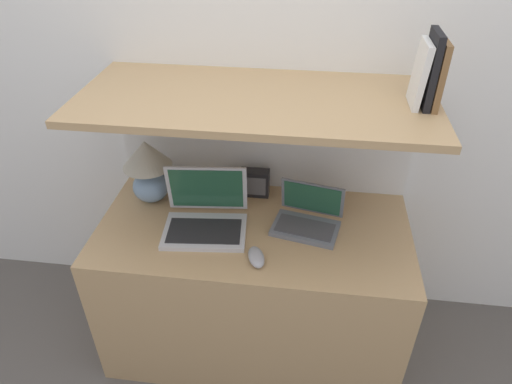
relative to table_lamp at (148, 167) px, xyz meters
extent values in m
cube|color=white|center=(0.48, 0.24, 0.33)|extent=(6.00, 0.05, 2.40)
cube|color=tan|center=(0.48, -0.15, -0.52)|extent=(1.30, 0.64, 0.70)
cube|color=white|center=(0.48, 0.19, -0.26)|extent=(1.30, 0.04, 1.23)
cube|color=tan|center=(0.48, -0.08, 0.37)|extent=(1.30, 0.58, 0.03)
ellipsoid|color=#7593B2|center=(0.00, 0.00, -0.10)|extent=(0.16, 0.16, 0.14)
cylinder|color=tan|center=(0.00, 0.00, -0.01)|extent=(0.02, 0.02, 0.04)
cone|color=#B2AD99|center=(0.00, 0.00, 0.07)|extent=(0.21, 0.21, 0.12)
cube|color=silver|center=(0.29, -0.21, -0.16)|extent=(0.35, 0.26, 0.02)
cube|color=#232326|center=(0.29, -0.22, -0.15)|extent=(0.31, 0.19, 0.00)
cube|color=silver|center=(0.27, -0.08, -0.04)|extent=(0.34, 0.07, 0.23)
cube|color=#235138|center=(0.27, -0.08, -0.04)|extent=(0.30, 0.06, 0.20)
cube|color=slate|center=(0.69, -0.14, -0.16)|extent=(0.29, 0.22, 0.02)
cube|color=#47474C|center=(0.69, -0.14, -0.15)|extent=(0.25, 0.16, 0.00)
cube|color=slate|center=(0.71, -0.04, -0.07)|extent=(0.27, 0.09, 0.16)
cube|color=#235138|center=(0.71, -0.04, -0.07)|extent=(0.24, 0.07, 0.14)
ellipsoid|color=#99999E|center=(0.52, -0.34, -0.15)|extent=(0.09, 0.13, 0.04)
cube|color=black|center=(0.45, 0.09, -0.11)|extent=(0.13, 0.06, 0.13)
cube|color=#59595B|center=(0.45, 0.06, -0.11)|extent=(0.10, 0.00, 0.09)
cube|color=brown|center=(1.09, -0.08, 0.50)|extent=(0.02, 0.15, 0.23)
cube|color=black|center=(1.06, -0.08, 0.51)|extent=(0.02, 0.14, 0.25)
cube|color=silver|center=(1.03, -0.08, 0.49)|extent=(0.03, 0.14, 0.22)
camera|label=1|loc=(0.68, -1.60, 1.04)|focal=32.00mm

